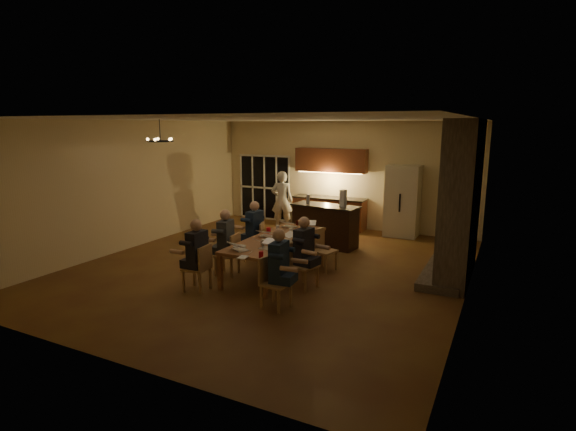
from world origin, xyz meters
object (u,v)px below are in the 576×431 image
at_px(refrigerator, 403,201).
at_px(can_cola, 297,223).
at_px(chair_right_far, 325,250).
at_px(laptop_c, 267,231).
at_px(mug_back, 278,227).
at_px(chair_right_mid, 304,265).
at_px(person_right_mid, 304,252).
at_px(redcup_near, 261,255).
at_px(can_silver, 262,244).
at_px(chandelier, 160,141).
at_px(mug_front, 264,242).
at_px(chair_left_mid, 227,254).
at_px(person_left_far, 255,231).
at_px(bar_bottle, 308,199).
at_px(person_left_mid, 226,242).
at_px(chair_right_near, 276,283).
at_px(plate_far, 309,233).
at_px(laptop_a, 240,244).
at_px(standing_person, 282,200).
at_px(plate_left, 239,246).
at_px(bar_blender, 343,198).
at_px(laptop_b, 268,243).
at_px(laptop_e, 290,222).
at_px(person_left_near, 197,255).
at_px(bar_island, 325,226).
at_px(dining_table, 277,256).
at_px(chair_left_near, 196,268).
at_px(chair_left_far, 254,241).
at_px(person_right_near, 279,268).
at_px(plate_near, 281,246).
at_px(laptop_f, 308,224).
at_px(redcup_mid, 269,230).
at_px(laptop_d, 285,236).

height_order(refrigerator, can_cola, refrigerator).
bearing_deg(chair_right_far, laptop_c, 130.61).
bearing_deg(mug_back, chair_right_mid, -45.64).
xyz_separation_m(person_right_mid, redcup_near, (-0.44, -0.88, 0.12)).
bearing_deg(can_cola, can_silver, -84.07).
xyz_separation_m(chandelier, mug_front, (2.41, 0.13, -1.95)).
height_order(chair_left_mid, person_right_mid, person_right_mid).
height_order(person_left_far, bar_bottle, person_left_far).
distance_m(laptop_c, can_cola, 1.28).
distance_m(person_left_mid, mug_front, 0.91).
distance_m(chair_right_near, plate_far, 2.45).
relative_size(chair_right_near, redcup_near, 7.42).
height_order(laptop_a, can_silver, laptop_a).
distance_m(person_right_mid, standing_person, 4.90).
distance_m(chair_left_mid, plate_left, 0.71).
bearing_deg(redcup_near, person_left_far, 123.38).
bearing_deg(bar_blender, redcup_near, -78.24).
distance_m(chair_right_far, laptop_b, 1.57).
bearing_deg(laptop_e, plate_left, 90.22).
xyz_separation_m(person_right_mid, chandelier, (-3.27, -0.18, 2.06)).
bearing_deg(chair_right_near, laptop_c, 40.20).
bearing_deg(bar_blender, laptop_a, -88.23).
bearing_deg(person_left_far, standing_person, -157.76).
xyz_separation_m(person_left_near, chandelier, (-1.58, 0.91, 2.06)).
xyz_separation_m(bar_island, bar_bottle, (-0.48, -0.02, 0.66)).
bearing_deg(person_left_far, person_left_mid, 6.08).
relative_size(bar_island, plate_left, 6.79).
relative_size(person_left_near, redcup_near, 11.50).
distance_m(dining_table, chair_left_near, 1.80).
relative_size(chair_left_far, laptop_e, 2.78).
distance_m(can_silver, plate_left, 0.45).
xyz_separation_m(redcup_near, plate_left, (-0.75, 0.45, -0.05)).
distance_m(chair_left_near, chair_left_mid, 1.01).
height_order(dining_table, bar_island, bar_island).
height_order(person_left_far, laptop_b, person_left_far).
bearing_deg(chair_right_far, person_left_mid, 137.97).
relative_size(person_right_mid, standing_person, 0.78).
bearing_deg(refrigerator, dining_table, -110.19).
distance_m(person_right_mid, plate_far, 1.29).
bearing_deg(chair_left_mid, laptop_b, 71.03).
height_order(person_right_near, mug_back, person_right_near).
height_order(chair_right_near, can_cola, chair_right_near).
relative_size(laptop_c, can_silver, 2.67).
bearing_deg(plate_near, laptop_f, 95.25).
bearing_deg(chair_left_mid, dining_table, 115.21).
bearing_deg(person_left_far, redcup_mid, 68.96).
bearing_deg(chair_left_far, mug_front, 19.77).
distance_m(standing_person, mug_back, 3.24).
bearing_deg(laptop_d, can_cola, 140.51).
bearing_deg(person_right_near, person_left_far, 34.55).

